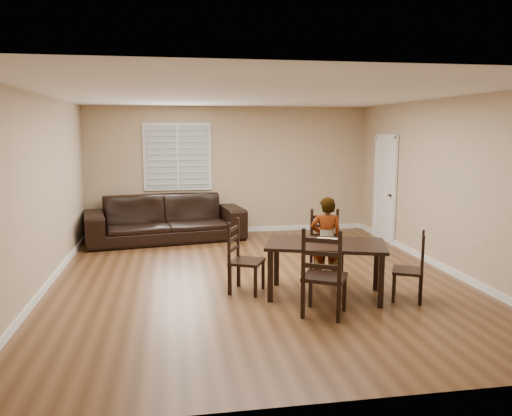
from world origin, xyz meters
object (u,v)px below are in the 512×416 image
at_px(chair_left, 238,259).
at_px(dining_table, 326,249).
at_px(sofa, 166,218).
at_px(donut, 328,238).
at_px(chair_right, 417,270).
at_px(chair_far, 322,278).
at_px(chair_near, 325,245).
at_px(child, 326,240).

bearing_deg(chair_left, dining_table, -83.43).
distance_m(dining_table, sofa, 4.37).
bearing_deg(chair_left, donut, -75.16).
distance_m(chair_left, sofa, 3.57).
distance_m(dining_table, chair_right, 1.19).
height_order(chair_far, chair_left, chair_far).
xyz_separation_m(dining_table, chair_near, (0.29, 0.95, -0.18)).
distance_m(chair_left, donut, 1.25).
xyz_separation_m(dining_table, chair_far, (-0.29, -0.79, -0.14)).
height_order(child, donut, child).
height_order(chair_far, sofa, chair_far).
distance_m(chair_far, sofa, 4.95).
height_order(dining_table, child, child).
xyz_separation_m(chair_left, donut, (1.19, -0.23, 0.30)).
bearing_deg(chair_far, donut, -81.89).
relative_size(dining_table, chair_right, 1.92).
bearing_deg(chair_right, donut, -90.34).
bearing_deg(chair_right, chair_left, -81.71).
bearing_deg(chair_left, child, -57.93).
distance_m(child, sofa, 4.01).
xyz_separation_m(dining_table, chair_right, (1.11, -0.38, -0.22)).
distance_m(chair_near, chair_right, 1.57).
relative_size(dining_table, chair_left, 1.76).
distance_m(chair_left, child, 1.32).
bearing_deg(chair_far, dining_table, -81.08).
bearing_deg(dining_table, chair_right, -0.85).
height_order(dining_table, donut, donut).
bearing_deg(child, chair_right, 156.26).
relative_size(chair_near, chair_far, 0.93).
bearing_deg(chair_near, chair_far, -101.81).
bearing_deg(chair_near, chair_left, -151.74).
distance_m(dining_table, chair_near, 1.01).
bearing_deg(chair_right, sofa, -114.80).
xyz_separation_m(chair_near, chair_right, (0.82, -1.33, -0.05)).
height_order(dining_table, chair_right, chair_right).
xyz_separation_m(chair_near, child, (-0.11, -0.42, 0.17)).
xyz_separation_m(chair_near, sofa, (-2.43, 2.85, -0.01)).
xyz_separation_m(chair_near, chair_far, (-0.57, -1.73, 0.03)).
bearing_deg(child, dining_table, 92.51).
bearing_deg(sofa, chair_near, -59.09).
height_order(dining_table, chair_far, chair_far).
bearing_deg(dining_table, chair_near, 91.46).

